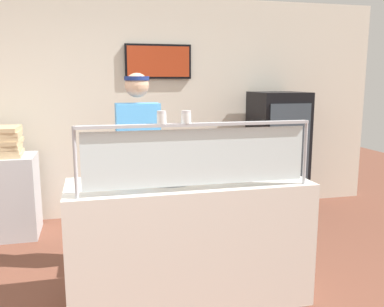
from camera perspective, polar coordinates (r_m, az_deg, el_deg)
ground_plane at (r=4.02m, az=-2.72°, el=-14.81°), size 12.00×12.00×0.00m
shop_rear_unit at (r=5.23m, az=-6.24°, el=6.38°), size 6.20×0.13×2.70m
serving_counter at (r=3.23m, az=-0.44°, el=-12.07°), size 1.80×0.66×0.95m
sneeze_guard at (r=2.77m, az=0.84°, el=0.68°), size 1.63×0.06×0.47m
pizza_tray at (r=3.10m, az=-3.40°, el=-3.50°), size 0.43×0.43×0.04m
pizza_server at (r=3.07m, az=-3.92°, el=-3.22°), size 0.13×0.29×0.01m
parmesan_shaker at (r=2.69m, az=-4.23°, el=4.91°), size 0.06×0.06×0.09m
pepper_flake_shaker at (r=2.72m, az=-0.81°, el=4.99°), size 0.07×0.07×0.08m
worker_figure at (r=3.68m, az=-7.35°, el=-0.77°), size 0.41×0.50×1.76m
drink_fridge at (r=5.33m, az=11.73°, el=0.01°), size 0.62×0.66×1.55m
prep_shelf at (r=4.94m, az=-24.65°, el=-5.44°), size 0.70×0.55×0.89m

